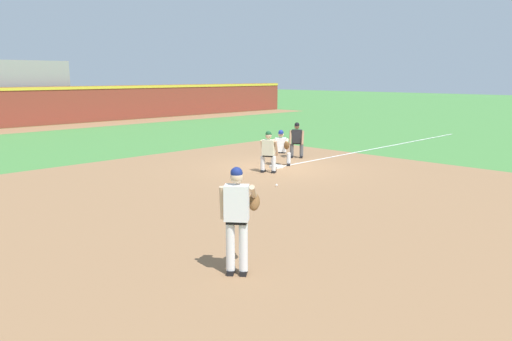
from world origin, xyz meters
The scene contains 12 objects.
ground_plane centered at (0.00, 0.00, 0.00)m, with size 160.00×160.00×0.00m, color #47843D.
infield_dirt_patch centered at (-3.94, -3.14, 0.00)m, with size 18.00×18.00×0.01m, color #936B47.
warning_track_strip centered at (0.00, 20.00, 0.00)m, with size 48.00×3.20×0.01m, color #936B47.
foul_line_stripe centered at (7.52, 0.00, 0.01)m, with size 15.05×0.10×0.00m, color white.
first_base_bag centered at (0.00, 0.00, 0.04)m, with size 0.38×0.38×0.09m, color white.
baseball centered at (-2.32, -2.12, 0.04)m, with size 0.07×0.07×0.07m, color white.
pitcher centered at (-7.84, -6.27, 1.06)m, with size 0.85×0.57×1.86m.
first_baseman centered at (0.44, 0.16, 0.73)m, with size 0.78×1.07×1.34m.
baserunner centered at (-0.90, -0.44, 0.79)m, with size 0.60×0.67×1.46m.
umpire centered at (2.25, 0.94, 0.79)m, with size 0.64×0.68×1.46m.
outfield_wall centered at (0.00, 22.00, 1.39)m, with size 48.00×0.54×2.60m.
stadium_seating_block centered at (0.00, 24.47, 2.20)m, with size 6.14×3.35×4.35m.
Camera 1 is at (-13.32, -12.12, 3.32)m, focal length 35.00 mm.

